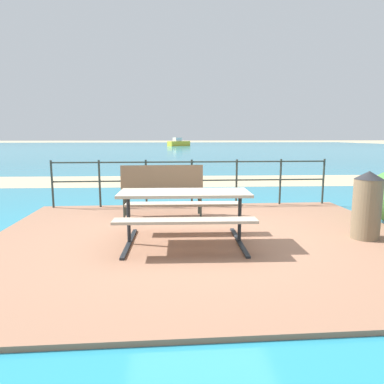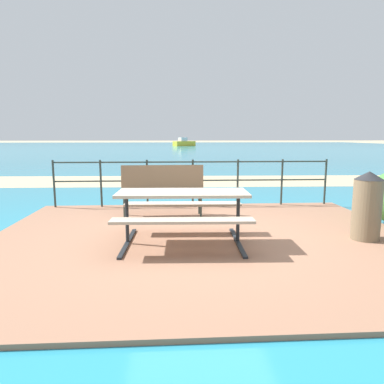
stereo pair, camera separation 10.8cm
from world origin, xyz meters
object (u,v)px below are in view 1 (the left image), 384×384
at_px(trash_bin, 367,205).
at_px(picnic_table, 184,203).
at_px(park_bench, 162,186).
at_px(boat_near, 179,143).

bearing_deg(trash_bin, picnic_table, -179.24).
bearing_deg(park_bench, trash_bin, -31.79).
relative_size(picnic_table, boat_near, 0.46).
relative_size(picnic_table, park_bench, 1.17).
relative_size(picnic_table, trash_bin, 1.84).
height_order(park_bench, trash_bin, trash_bin).
bearing_deg(picnic_table, trash_bin, 2.97).
bearing_deg(park_bench, picnic_table, -81.34).
distance_m(picnic_table, boat_near, 51.43).
relative_size(park_bench, trash_bin, 1.57).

